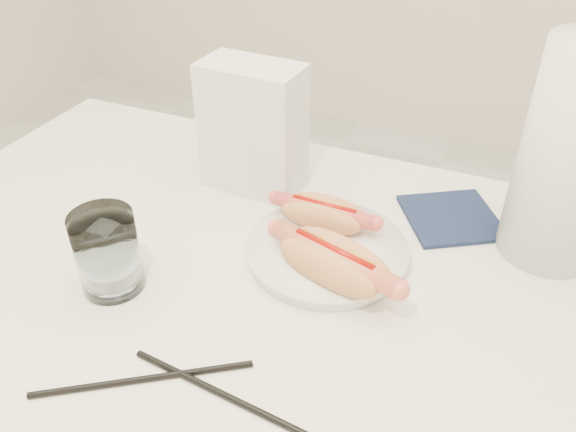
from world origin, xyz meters
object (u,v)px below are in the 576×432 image
at_px(hotdog_right, 334,262).
at_px(water_glass, 107,252).
at_px(table, 265,324).
at_px(paper_towel_roll, 573,157).
at_px(napkin_box, 253,128).
at_px(plate, 327,253).
at_px(hotdog_left, 324,214).

distance_m(hotdog_right, water_glass, 0.28).
bearing_deg(table, water_glass, -160.51).
bearing_deg(hotdog_right, water_glass, -140.65).
relative_size(hotdog_right, paper_towel_roll, 0.63).
height_order(table, napkin_box, napkin_box).
height_order(plate, napkin_box, napkin_box).
xyz_separation_m(hotdog_left, napkin_box, (-0.15, 0.09, 0.07)).
distance_m(hotdog_right, paper_towel_roll, 0.33).
relative_size(table, plate, 5.59).
xyz_separation_m(hotdog_right, paper_towel_roll, (0.25, 0.19, 0.11)).
bearing_deg(paper_towel_roll, plate, -153.20).
height_order(water_glass, napkin_box, napkin_box).
bearing_deg(napkin_box, plate, -33.82).
relative_size(napkin_box, paper_towel_roll, 0.69).
bearing_deg(napkin_box, table, -58.31).
height_order(table, water_glass, water_glass).
height_order(hotdog_right, water_glass, water_glass).
relative_size(plate, paper_towel_roll, 0.72).
height_order(hotdog_left, paper_towel_roll, paper_towel_roll).
height_order(table, plate, plate).
xyz_separation_m(water_glass, napkin_box, (0.06, 0.29, 0.05)).
bearing_deg(hotdog_right, hotdog_left, 133.34).
relative_size(water_glass, paper_towel_roll, 0.37).
distance_m(plate, hotdog_left, 0.06).
distance_m(water_glass, paper_towel_roll, 0.60).
xyz_separation_m(table, plate, (0.05, 0.10, 0.07)).
distance_m(plate, hotdog_right, 0.07).
xyz_separation_m(table, hotdog_right, (0.08, 0.04, 0.10)).
xyz_separation_m(plate, hotdog_right, (0.03, -0.05, 0.03)).
xyz_separation_m(hotdog_right, water_glass, (-0.26, -0.11, 0.01)).
bearing_deg(plate, paper_towel_roll, 26.80).
relative_size(plate, water_glass, 1.95).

